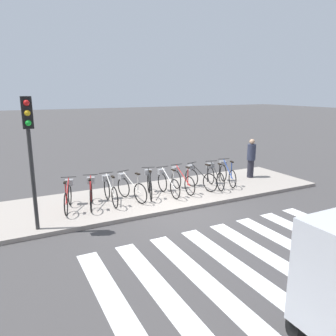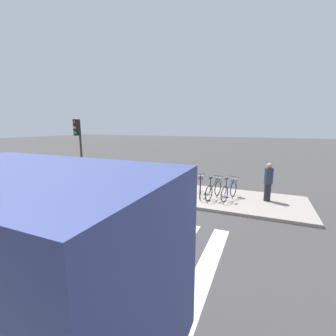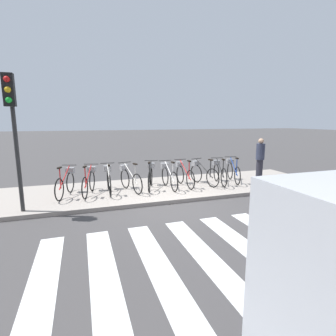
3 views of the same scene
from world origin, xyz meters
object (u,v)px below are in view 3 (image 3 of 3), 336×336
Objects in this scene: parked_bicycle_4 at (150,176)px; parked_bicycle_7 at (202,173)px; parked_bicycle_2 at (109,179)px; parked_bicycle_9 at (233,170)px; parked_bicycle_0 at (66,182)px; pedestrian at (260,157)px; parked_bicycle_1 at (89,181)px; parked_bicycle_8 at (219,172)px; parked_bicycle_5 at (168,175)px; traffic_light at (12,115)px; parked_bicycle_6 at (184,174)px; parked_bicycle_3 at (130,178)px.

parked_bicycle_4 is 0.98× the size of parked_bicycle_7.
parked_bicycle_9 is at bearing 0.75° from parked_bicycle_2.
parked_bicycle_4 is 1.94m from parked_bicycle_7.
parked_bicycle_4 is at bearing 1.79° from parked_bicycle_0.
parked_bicycle_0 is 1.29m from parked_bicycle_2.
parked_bicycle_4 is at bearing 179.27° from parked_bicycle_9.
parked_bicycle_7 is 2.81m from pedestrian.
parked_bicycle_1 is 0.99× the size of parked_bicycle_8.
parked_bicycle_2 is 6.15m from pedestrian.
parked_bicycle_2 is at bearing -175.90° from parked_bicycle_4.
traffic_light is (-4.33, -1.18, 2.00)m from parked_bicycle_5.
parked_bicycle_0 is at bearing 51.35° from traffic_light.
parked_bicycle_9 is (3.23, -0.04, 0.00)m from parked_bicycle_4.
parked_bicycle_1 and parked_bicycle_6 have the same top height.
pedestrian reaches higher than parked_bicycle_2.
parked_bicycle_4 is at bearing 176.17° from parked_bicycle_6.
parked_bicycle_1 and parked_bicycle_5 have the same top height.
parked_bicycle_5 is at bearing -1.47° from parked_bicycle_0.
parked_bicycle_6 is (2.64, 0.02, 0.00)m from parked_bicycle_2.
pedestrian is at bearing 11.74° from parked_bicycle_8.
traffic_light reaches higher than parked_bicycle_5.
pedestrian is 8.74m from traffic_light.
traffic_light is at bearing -128.65° from parked_bicycle_0.
traffic_light is at bearing -151.51° from parked_bicycle_2.
parked_bicycle_3 is 3.34m from parked_bicycle_8.
parked_bicycle_7 is at bearing 173.30° from parked_bicycle_8.
parked_bicycle_9 is (5.95, 0.04, 0.00)m from parked_bicycle_0.
traffic_light is at bearing -165.57° from parked_bicycle_6.
parked_bicycle_3 is 3.80m from traffic_light.
traffic_light reaches higher than parked_bicycle_2.
parked_bicycle_6 is (1.96, 0.03, 0.00)m from parked_bicycle_3.
parked_bicycle_1 is 2.03m from parked_bicycle_4.
traffic_light reaches higher than parked_bicycle_7.
parked_bicycle_7 is at bearing 12.73° from traffic_light.
parked_bicycle_3 and parked_bicycle_4 have the same top height.
parked_bicycle_8 is at bearing 10.80° from traffic_light.
parked_bicycle_0 is 0.98× the size of parked_bicycle_7.
parked_bicycle_0 and parked_bicycle_8 have the same top height.
parked_bicycle_2 is 0.68m from parked_bicycle_3.
parked_bicycle_7 and parked_bicycle_9 have the same top height.
parked_bicycle_1 is 0.60m from parked_bicycle_2.
parked_bicycle_0 and parked_bicycle_5 have the same top height.
pedestrian is (1.46, 0.33, 0.40)m from parked_bicycle_9.
pedestrian is at bearing 11.03° from traffic_light.
parked_bicycle_4 is at bearing 177.88° from parked_bicycle_7.
parked_bicycle_1 is 0.97× the size of parked_bicycle_6.
parked_bicycle_2 is 1.05× the size of parked_bicycle_4.
parked_bicycle_4 is at bearing 176.73° from parked_bicycle_8.
parked_bicycle_1 is 0.97× the size of parked_bicycle_2.
pedestrian is (7.42, 0.38, 0.40)m from parked_bicycle_0.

